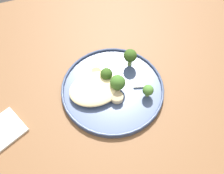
# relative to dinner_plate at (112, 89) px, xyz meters

# --- Properties ---
(ground) EXTENTS (6.00, 6.00, 0.00)m
(ground) POSITION_rel_dinner_plate_xyz_m (0.00, -0.02, -0.75)
(ground) COLOR #2D2B28
(wooden_dining_table) EXTENTS (1.40, 1.00, 0.74)m
(wooden_dining_table) POSITION_rel_dinner_plate_xyz_m (0.00, -0.02, -0.09)
(wooden_dining_table) COLOR brown
(wooden_dining_table) RESTS_ON ground
(dinner_plate) EXTENTS (0.29, 0.29, 0.02)m
(dinner_plate) POSITION_rel_dinner_plate_xyz_m (0.00, 0.00, 0.00)
(dinner_plate) COLOR #38476B
(dinner_plate) RESTS_ON wooden_dining_table
(noodle_bed) EXTENTS (0.15, 0.11, 0.03)m
(noodle_bed) POSITION_rel_dinner_plate_xyz_m (-0.05, 0.01, 0.01)
(noodle_bed) COLOR beige
(noodle_bed) RESTS_ON dinner_plate
(seared_scallop_right_edge) EXTENTS (0.03, 0.03, 0.02)m
(seared_scallop_right_edge) POSITION_rel_dinner_plate_xyz_m (-0.04, 0.02, 0.01)
(seared_scallop_right_edge) COLOR beige
(seared_scallop_right_edge) RESTS_ON dinner_plate
(seared_scallop_rear_pale) EXTENTS (0.03, 0.03, 0.02)m
(seared_scallop_rear_pale) POSITION_rel_dinner_plate_xyz_m (0.00, -0.04, 0.01)
(seared_scallop_rear_pale) COLOR beige
(seared_scallop_rear_pale) RESTS_ON dinner_plate
(seared_scallop_on_noodles) EXTENTS (0.03, 0.03, 0.02)m
(seared_scallop_on_noodles) POSITION_rel_dinner_plate_xyz_m (-0.06, -0.02, 0.01)
(seared_scallop_on_noodles) COLOR beige
(seared_scallop_on_noodles) RESTS_ON dinner_plate
(seared_scallop_front_small) EXTENTS (0.03, 0.03, 0.02)m
(seared_scallop_front_small) POSITION_rel_dinner_plate_xyz_m (-0.00, 0.05, 0.01)
(seared_scallop_front_small) COLOR #E5C689
(seared_scallop_front_small) RESTS_ON dinner_plate
(seared_scallop_center_golden) EXTENTS (0.02, 0.02, 0.01)m
(seared_scallop_center_golden) POSITION_rel_dinner_plate_xyz_m (-0.01, 0.02, 0.01)
(seared_scallop_center_golden) COLOR #DBB77A
(seared_scallop_center_golden) RESTS_ON dinner_plate
(seared_scallop_tilted_round) EXTENTS (0.03, 0.03, 0.02)m
(seared_scallop_tilted_round) POSITION_rel_dinner_plate_xyz_m (-0.07, 0.02, 0.01)
(seared_scallop_tilted_round) COLOR #DBB77A
(seared_scallop_tilted_round) RESTS_ON dinner_plate
(seared_scallop_tiny_bay) EXTENTS (0.03, 0.03, 0.01)m
(seared_scallop_tiny_bay) POSITION_rel_dinner_plate_xyz_m (-0.03, 0.06, 0.01)
(seared_scallop_tiny_bay) COLOR #E5C689
(seared_scallop_tiny_bay) RESTS_ON dinner_plate
(broccoli_floret_right_tilted) EXTENTS (0.04, 0.04, 0.06)m
(broccoli_floret_right_tilted) POSITION_rel_dinner_plate_xyz_m (0.01, -0.01, 0.03)
(broccoli_floret_right_tilted) COLOR #89A356
(broccoli_floret_right_tilted) RESTS_ON dinner_plate
(broccoli_floret_rear_charred) EXTENTS (0.03, 0.03, 0.04)m
(broccoli_floret_rear_charred) POSITION_rel_dinner_plate_xyz_m (0.09, -0.05, 0.03)
(broccoli_floret_rear_charred) COLOR #89A356
(broccoli_floret_rear_charred) RESTS_ON dinner_plate
(broccoli_floret_small_sprig) EXTENTS (0.03, 0.03, 0.05)m
(broccoli_floret_small_sprig) POSITION_rel_dinner_plate_xyz_m (-0.01, 0.03, 0.03)
(broccoli_floret_small_sprig) COLOR #89A356
(broccoli_floret_small_sprig) RESTS_ON dinner_plate
(broccoli_floret_left_leaning) EXTENTS (0.04, 0.04, 0.06)m
(broccoli_floret_left_leaning) POSITION_rel_dinner_plate_xyz_m (0.08, 0.07, 0.04)
(broccoli_floret_left_leaning) COLOR #7A994C
(broccoli_floret_left_leaning) RESTS_ON dinner_plate
(onion_sliver_pale_crescent) EXTENTS (0.05, 0.02, 0.00)m
(onion_sliver_pale_crescent) POSITION_rel_dinner_plate_xyz_m (0.08, -0.02, 0.01)
(onion_sliver_pale_crescent) COLOR silver
(onion_sliver_pale_crescent) RESTS_ON dinner_plate
(onion_sliver_short_strip) EXTENTS (0.05, 0.03, 0.00)m
(onion_sliver_short_strip) POSITION_rel_dinner_plate_xyz_m (0.01, 0.01, 0.01)
(onion_sliver_short_strip) COLOR silver
(onion_sliver_short_strip) RESTS_ON dinner_plate
(onion_sliver_long_sliver) EXTENTS (0.01, 0.05, 0.00)m
(onion_sliver_long_sliver) POSITION_rel_dinner_plate_xyz_m (0.00, 0.03, 0.01)
(onion_sliver_long_sliver) COLOR silver
(onion_sliver_long_sliver) RESTS_ON dinner_plate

